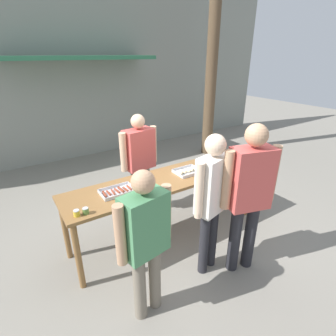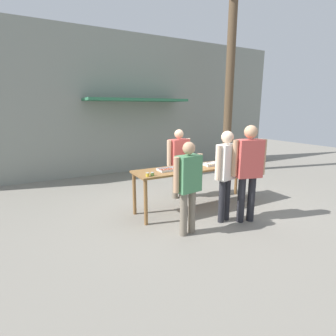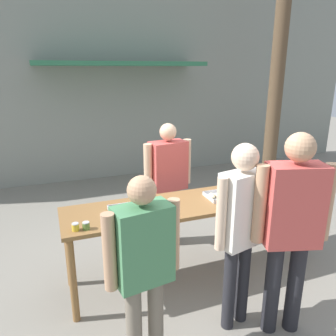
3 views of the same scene
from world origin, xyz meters
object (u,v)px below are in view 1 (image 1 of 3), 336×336
at_px(beer_cup, 246,161).
at_px(utility_pole, 215,13).
at_px(person_customer_with_cup, 249,190).
at_px(person_customer_waiting_in_line, 212,194).
at_px(condiment_jar_ketchup, 86,211).
at_px(condiment_jar_mustard, 77,213).
at_px(food_tray_buns, 187,171).
at_px(food_tray_sausages, 117,191).
at_px(person_server_behind_table, 139,157).
at_px(person_customer_holding_hotdog, 145,236).

height_order(beer_cup, utility_pole, utility_pole).
bearing_deg(person_customer_with_cup, person_customer_waiting_in_line, -14.22).
bearing_deg(person_customer_with_cup, condiment_jar_ketchup, -10.26).
distance_m(condiment_jar_mustard, utility_pole, 5.40).
relative_size(food_tray_buns, person_customer_waiting_in_line, 0.21).
height_order(food_tray_sausages, person_customer_with_cup, person_customer_with_cup).
height_order(condiment_jar_mustard, beer_cup, beer_cup).
relative_size(person_server_behind_table, utility_pole, 0.25).
bearing_deg(condiment_jar_ketchup, condiment_jar_mustard, 173.98).
bearing_deg(person_customer_holding_hotdog, person_customer_with_cup, 167.22).
height_order(condiment_jar_mustard, utility_pole, utility_pole).
xyz_separation_m(condiment_jar_ketchup, person_customer_waiting_in_line, (1.24, -0.59, 0.10)).
relative_size(food_tray_sausages, person_customer_with_cup, 0.22).
distance_m(food_tray_buns, condiment_jar_ketchup, 1.56).
bearing_deg(person_customer_holding_hotdog, food_tray_buns, -150.29).
bearing_deg(person_customer_holding_hotdog, beer_cup, -170.24).
distance_m(condiment_jar_mustard, person_customer_holding_hotdog, 0.84).
xyz_separation_m(person_customer_with_cup, utility_pole, (2.42, 3.42, 2.21)).
distance_m(food_tray_sausages, condiment_jar_mustard, 0.61).
bearing_deg(condiment_jar_mustard, utility_pole, 32.45).
bearing_deg(person_customer_waiting_in_line, condiment_jar_ketchup, -39.07).
bearing_deg(food_tray_buns, condiment_jar_ketchup, -170.72).
height_order(food_tray_buns, person_customer_waiting_in_line, person_customer_waiting_in_line).
height_order(food_tray_buns, utility_pole, utility_pole).
bearing_deg(food_tray_buns, beer_cup, -13.59).
height_order(beer_cup, person_customer_holding_hotdog, person_customer_holding_hotdog).
bearing_deg(person_customer_holding_hotdog, condiment_jar_mustard, -68.62).
relative_size(condiment_jar_ketchup, beer_cup, 0.71).
distance_m(person_customer_holding_hotdog, person_customer_waiting_in_line, 0.92).
xyz_separation_m(person_customer_waiting_in_line, utility_pole, (2.77, 3.21, 2.26)).
relative_size(food_tray_buns, person_server_behind_table, 0.22).
relative_size(condiment_jar_mustard, person_customer_holding_hotdog, 0.04).
height_order(food_tray_buns, person_server_behind_table, person_server_behind_table).
distance_m(condiment_jar_ketchup, person_server_behind_table, 1.56).
height_order(person_server_behind_table, utility_pole, utility_pole).
bearing_deg(utility_pole, person_customer_with_cup, -125.28).
distance_m(person_server_behind_table, utility_pole, 4.00).
bearing_deg(utility_pole, beer_cup, -120.23).
relative_size(food_tray_buns, person_customer_holding_hotdog, 0.23).
bearing_deg(person_customer_holding_hotdog, person_customer_waiting_in_line, 178.91).
distance_m(person_customer_holding_hotdog, person_customer_with_cup, 1.28).
bearing_deg(condiment_jar_mustard, beer_cup, 0.20).
bearing_deg(condiment_jar_ketchup, person_customer_holding_hotdog, -65.18).
relative_size(condiment_jar_ketchup, person_server_behind_table, 0.04).
relative_size(beer_cup, person_server_behind_table, 0.06).
xyz_separation_m(condiment_jar_mustard, condiment_jar_ketchup, (0.09, -0.01, 0.00)).
bearing_deg(condiment_jar_ketchup, beer_cup, 0.43).
xyz_separation_m(person_customer_holding_hotdog, person_customer_with_cup, (1.26, -0.09, 0.14)).
xyz_separation_m(food_tray_sausages, person_customer_holding_hotdog, (-0.13, -0.97, 0.02)).
xyz_separation_m(food_tray_buns, person_customer_waiting_in_line, (-0.30, -0.84, 0.11)).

